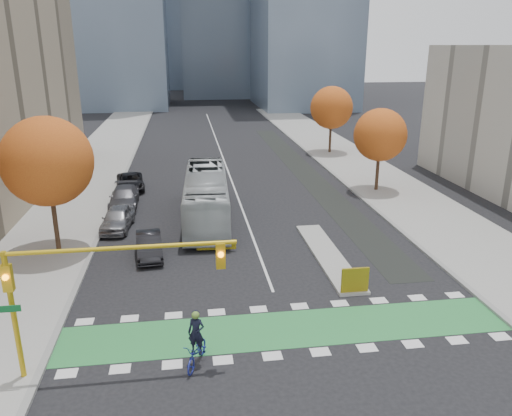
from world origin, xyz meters
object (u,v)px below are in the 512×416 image
object	(u,v)px
parked_car_b	(149,245)
parked_car_c	(124,197)
hazard_board	(355,280)
cyclist	(197,347)
traffic_signal_west	(84,278)
parked_car_a	(117,218)
bus	(206,196)
tree_east_near	(380,135)
tree_east_far	(332,108)
parked_car_d	(130,182)
tree_west	(47,162)

from	to	relation	value
parked_car_b	parked_car_c	xyz separation A→B (m)	(-2.50, 10.00, 0.07)
hazard_board	cyclist	distance (m)	9.29
traffic_signal_west	parked_car_a	size ratio (longest dim) A/B	1.90
parked_car_a	parked_car_c	distance (m)	5.00
hazard_board	traffic_signal_west	world-z (taller)	traffic_signal_west
cyclist	bus	size ratio (longest dim) A/B	0.19
tree_east_near	parked_car_b	world-z (taller)	tree_east_near
tree_east_far	bus	xyz separation A→B (m)	(-15.29, -21.34, -3.50)
cyclist	hazard_board	bearing A→B (deg)	51.04
tree_east_far	parked_car_a	distance (m)	31.31
traffic_signal_west	cyclist	xyz separation A→B (m)	(3.92, 0.01, -3.25)
parked_car_a	parked_car_d	xyz separation A→B (m)	(-0.09, 10.00, -0.09)
cyclist	parked_car_c	distance (m)	21.68
parked_car_d	bus	bearing A→B (deg)	-62.70
hazard_board	tree_west	size ratio (longest dim) A/B	0.17
hazard_board	bus	bearing A→B (deg)	118.60
hazard_board	traffic_signal_west	distance (m)	13.23
tree_east_far	parked_car_d	xyz separation A→B (m)	(-21.50, -12.41, -4.56)
hazard_board	parked_car_d	xyz separation A→B (m)	(-13.00, 21.39, -0.12)
hazard_board	parked_car_a	distance (m)	17.22
tree_east_near	parked_car_b	bearing A→B (deg)	-148.35
tree_east_far	cyclist	size ratio (longest dim) A/B	3.27
tree_east_near	parked_car_b	distance (m)	22.13
parked_car_d	parked_car_a	bearing A→B (deg)	-96.99
tree_east_far	traffic_signal_west	size ratio (longest dim) A/B	0.90
parked_car_d	tree_east_far	bearing A→B (deg)	22.49
cyclist	bus	distance (m)	17.23
tree_west	traffic_signal_west	bearing A→B (deg)	-71.98
parked_car_c	tree_east_near	bearing A→B (deg)	2.64
cyclist	parked_car_d	distance (m)	26.57
tree_east_near	traffic_signal_west	bearing A→B (deg)	-131.52
tree_west	parked_car_a	xyz separation A→B (m)	(3.09, 3.59, -4.85)
cyclist	parked_car_b	xyz separation A→B (m)	(-2.49, 11.09, -0.10)
cyclist	parked_car_b	bearing A→B (deg)	123.28
tree_west	tree_east_near	bearing A→B (deg)	22.62
tree_east_near	cyclist	bearing A→B (deg)	-125.43
tree_east_far	parked_car_a	xyz separation A→B (m)	(-21.41, -22.41, -4.48)
tree_east_near	parked_car_c	world-z (taller)	tree_east_near
tree_east_far	cyclist	world-z (taller)	tree_east_far
parked_car_c	hazard_board	bearing A→B (deg)	-52.78
tree_west	parked_car_c	distance (m)	10.32
parked_car_c	tree_east_far	bearing A→B (deg)	37.80
tree_east_far	bus	world-z (taller)	tree_east_far
tree_east_near	parked_car_c	bearing A→B (deg)	-176.17
tree_west	parked_car_d	distance (m)	14.77
parked_car_d	parked_car_b	bearing A→B (deg)	-88.03
hazard_board	parked_car_a	xyz separation A→B (m)	(-12.91, 11.39, -0.03)
traffic_signal_west	bus	world-z (taller)	traffic_signal_west
tree_west	tree_east_near	size ratio (longest dim) A/B	1.16
cyclist	bus	xyz separation A→B (m)	(1.22, 17.16, 0.96)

